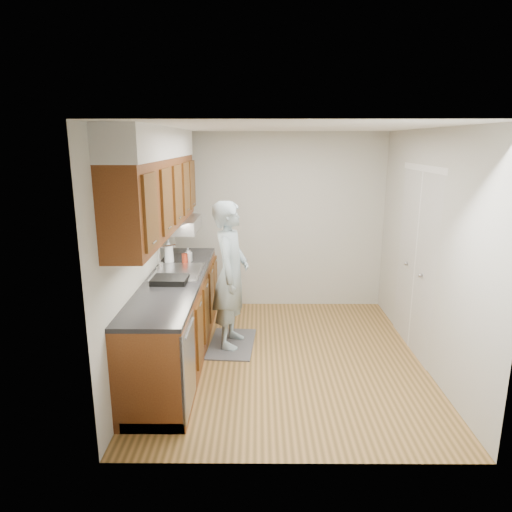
{
  "coord_description": "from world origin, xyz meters",
  "views": [
    {
      "loc": [
        -0.3,
        -4.71,
        2.36
      ],
      "look_at": [
        -0.32,
        0.25,
        1.12
      ],
      "focal_mm": 32.0,
      "sensor_mm": 36.0,
      "label": 1
    }
  ],
  "objects_px": {
    "soap_bottle_a": "(169,251)",
    "dish_rack": "(170,280)",
    "soda_can": "(185,259)",
    "soap_bottle_b": "(188,255)",
    "steel_can": "(189,254)",
    "person": "(231,265)"
  },
  "relations": [
    {
      "from": "soap_bottle_a",
      "to": "dish_rack",
      "type": "bearing_deg",
      "value": -78.81
    },
    {
      "from": "person",
      "to": "steel_can",
      "type": "relative_size",
      "value": 18.04
    },
    {
      "from": "steel_can",
      "to": "person",
      "type": "bearing_deg",
      "value": -41.82
    },
    {
      "from": "soap_bottle_b",
      "to": "soda_can",
      "type": "relative_size",
      "value": 1.39
    },
    {
      "from": "soap_bottle_a",
      "to": "dish_rack",
      "type": "distance_m",
      "value": 0.78
    },
    {
      "from": "steel_can",
      "to": "dish_rack",
      "type": "height_order",
      "value": "steel_can"
    },
    {
      "from": "soap_bottle_b",
      "to": "dish_rack",
      "type": "distance_m",
      "value": 0.84
    },
    {
      "from": "soda_can",
      "to": "dish_rack",
      "type": "xyz_separation_m",
      "value": [
        -0.04,
        -0.74,
        -0.04
      ]
    },
    {
      "from": "dish_rack",
      "to": "steel_can",
      "type": "bearing_deg",
      "value": 88.91
    },
    {
      "from": "soap_bottle_b",
      "to": "soda_can",
      "type": "height_order",
      "value": "soap_bottle_b"
    },
    {
      "from": "person",
      "to": "steel_can",
      "type": "height_order",
      "value": "person"
    },
    {
      "from": "soap_bottle_a",
      "to": "soda_can",
      "type": "xyz_separation_m",
      "value": [
        0.19,
        -0.02,
        -0.09
      ]
    },
    {
      "from": "person",
      "to": "soda_can",
      "type": "relative_size",
      "value": 15.29
    },
    {
      "from": "soda_can",
      "to": "soap_bottle_b",
      "type": "bearing_deg",
      "value": 74.46
    },
    {
      "from": "person",
      "to": "soap_bottle_b",
      "type": "distance_m",
      "value": 0.62
    },
    {
      "from": "dish_rack",
      "to": "soda_can",
      "type": "bearing_deg",
      "value": 88.23
    },
    {
      "from": "person",
      "to": "soda_can",
      "type": "distance_m",
      "value": 0.6
    },
    {
      "from": "soda_can",
      "to": "soap_bottle_a",
      "type": "bearing_deg",
      "value": 175.06
    },
    {
      "from": "soap_bottle_a",
      "to": "steel_can",
      "type": "relative_size",
      "value": 2.82
    },
    {
      "from": "soap_bottle_a",
      "to": "soda_can",
      "type": "distance_m",
      "value": 0.21
    },
    {
      "from": "soap_bottle_a",
      "to": "soap_bottle_b",
      "type": "bearing_deg",
      "value": 20.18
    },
    {
      "from": "soda_can",
      "to": "dish_rack",
      "type": "relative_size",
      "value": 0.35
    }
  ]
}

